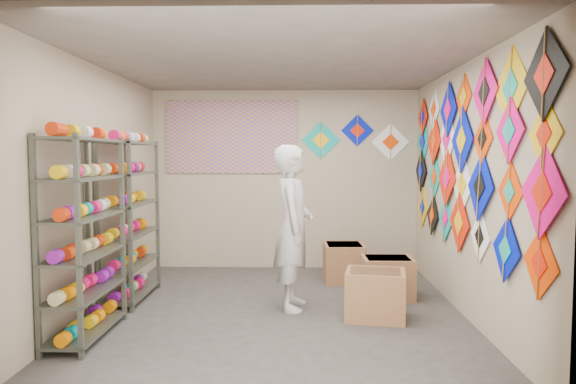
{
  "coord_description": "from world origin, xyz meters",
  "views": [
    {
      "loc": [
        0.24,
        -5.55,
        1.71
      ],
      "look_at": [
        0.1,
        0.3,
        1.3
      ],
      "focal_mm": 32.0,
      "sensor_mm": 36.0,
      "label": 1
    }
  ],
  "objects_px": {
    "carton_a": "(375,295)",
    "carton_b": "(387,277)",
    "carton_c": "(344,263)",
    "shelf_rack_back": "(130,220)",
    "shelf_rack_front": "(84,238)",
    "shopkeeper": "(293,227)"
  },
  "relations": [
    {
      "from": "carton_a",
      "to": "carton_b",
      "type": "relative_size",
      "value": 1.02
    },
    {
      "from": "carton_c",
      "to": "carton_b",
      "type": "bearing_deg",
      "value": -62.22
    },
    {
      "from": "carton_a",
      "to": "carton_c",
      "type": "height_order",
      "value": "carton_c"
    },
    {
      "from": "carton_b",
      "to": "carton_c",
      "type": "distance_m",
      "value": 0.93
    },
    {
      "from": "carton_b",
      "to": "shelf_rack_back",
      "type": "bearing_deg",
      "value": -177.69
    },
    {
      "from": "carton_c",
      "to": "shelf_rack_front",
      "type": "bearing_deg",
      "value": -141.2
    },
    {
      "from": "shelf_rack_front",
      "to": "shopkeeper",
      "type": "distance_m",
      "value": 2.18
    },
    {
      "from": "shelf_rack_back",
      "to": "carton_a",
      "type": "xyz_separation_m",
      "value": [
        2.81,
        -0.67,
        -0.7
      ]
    },
    {
      "from": "carton_a",
      "to": "carton_b",
      "type": "distance_m",
      "value": 0.85
    },
    {
      "from": "carton_b",
      "to": "carton_c",
      "type": "height_order",
      "value": "carton_c"
    },
    {
      "from": "carton_b",
      "to": "carton_c",
      "type": "bearing_deg",
      "value": 119.3
    },
    {
      "from": "shelf_rack_back",
      "to": "carton_a",
      "type": "distance_m",
      "value": 2.97
    },
    {
      "from": "carton_a",
      "to": "shelf_rack_front",
      "type": "bearing_deg",
      "value": -158.0
    },
    {
      "from": "shopkeeper",
      "to": "carton_b",
      "type": "distance_m",
      "value": 1.39
    },
    {
      "from": "carton_a",
      "to": "shopkeeper",
      "type": "bearing_deg",
      "value": 167.42
    },
    {
      "from": "shelf_rack_front",
      "to": "carton_a",
      "type": "distance_m",
      "value": 2.96
    },
    {
      "from": "shelf_rack_back",
      "to": "shopkeeper",
      "type": "height_order",
      "value": "shelf_rack_back"
    },
    {
      "from": "carton_a",
      "to": "carton_c",
      "type": "bearing_deg",
      "value": 106.18
    },
    {
      "from": "shelf_rack_back",
      "to": "carton_c",
      "type": "distance_m",
      "value": 2.87
    },
    {
      "from": "carton_a",
      "to": "carton_b",
      "type": "height_order",
      "value": "carton_a"
    },
    {
      "from": "shelf_rack_back",
      "to": "carton_b",
      "type": "xyz_separation_m",
      "value": [
        3.08,
        0.14,
        -0.71
      ]
    },
    {
      "from": "shelf_rack_front",
      "to": "carton_c",
      "type": "xyz_separation_m",
      "value": [
        2.62,
        2.24,
        -0.69
      ]
    }
  ]
}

